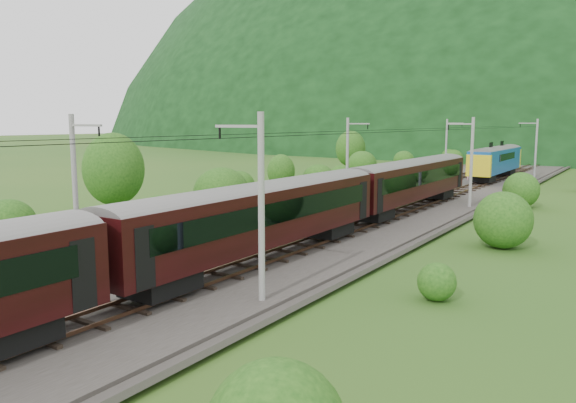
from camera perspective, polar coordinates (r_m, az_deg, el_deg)
The scene contains 14 objects.
ground at distance 28.49m, azimuth -12.93°, elevation -8.18°, with size 600.00×600.00×0.00m, color #24531A.
railbed at distance 35.87m, azimuth -1.34°, elevation -4.36°, with size 14.00×220.00×0.30m, color #38332D.
track_left at distance 37.20m, azimuth -4.40°, elevation -3.58°, with size 2.40×220.00×0.27m.
track_right at distance 34.55m, azimuth 1.95°, elevation -4.47°, with size 2.40×220.00×0.27m.
catenary_left at distance 57.20m, azimuth 6.12°, elevation 4.66°, with size 2.54×192.28×8.00m.
catenary_right at distance 52.78m, azimuth 18.06°, elevation 4.02°, with size 2.54×192.28×8.00m.
overhead_wires at distance 35.03m, azimuth -1.38°, elevation 6.81°, with size 4.83×198.00×0.03m.
mountain_ridge at distance 348.26m, azimuth 9.55°, elevation 6.69°, with size 336.00×280.00×132.00m, color black.
train at distance 30.21m, azimuth -2.55°, elevation -0.36°, with size 2.90×115.97×5.04m.
hazard_post_near at distance 77.16m, azimuth 17.82°, elevation 2.57°, with size 0.14×0.14×1.35m, color red.
hazard_post_far at distance 61.64m, azimuth 14.74°, elevation 1.54°, with size 0.18×0.18×1.65m, color red.
signal at distance 71.32m, azimuth 13.46°, elevation 2.84°, with size 0.25×0.25×2.25m.
vegetation_left at distance 55.46m, azimuth -5.12°, elevation 2.51°, with size 14.04×148.60×7.05m.
vegetation_right at distance 34.81m, azimuth 20.23°, elevation -3.20°, with size 7.56×105.78×3.23m.
Camera 1 is at (19.86, -18.85, 7.88)m, focal length 35.00 mm.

